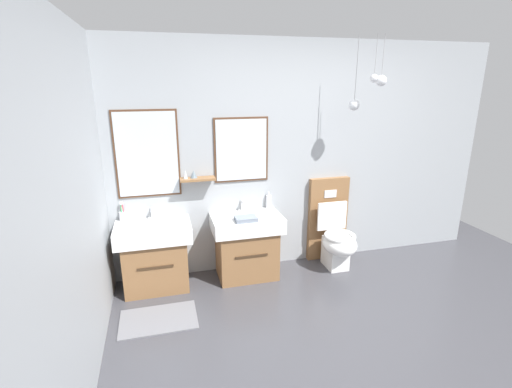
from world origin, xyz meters
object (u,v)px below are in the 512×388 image
toothbrush_cup (123,216)px  soap_dispenser (269,201)px  vanity_sink_left (155,254)px  vanity_sink_right (246,244)px  folded_hand_towel (246,219)px  toilet (333,234)px

toothbrush_cup → soap_dispenser: size_ratio=1.11×
vanity_sink_left → toothbrush_cup: 0.51m
soap_dispenser → vanity_sink_right: bearing=-148.9°
vanity_sink_right → soap_dispenser: size_ratio=3.98×
vanity_sink_left → folded_hand_towel: size_ratio=3.37×
toilet → soap_dispenser: (-0.73, 0.17, 0.40)m
vanity_sink_right → toilet: bearing=0.6°
toilet → toothbrush_cup: toilet is taller
vanity_sink_right → folded_hand_towel: (-0.04, -0.15, 0.35)m
toilet → toothbrush_cup: bearing=176.0°
toothbrush_cup → folded_hand_towel: bearing=-14.9°
vanity_sink_left → soap_dispenser: size_ratio=3.98×
toothbrush_cup → soap_dispenser: 1.55m
vanity_sink_right → soap_dispenser: bearing=31.1°
toothbrush_cup → toilet: bearing=-4.0°
toilet → folded_hand_towel: bearing=-171.5°
vanity_sink_right → toilet: 1.03m
vanity_sink_right → toilet: (1.03, 0.01, 0.00)m
vanity_sink_right → toilet: size_ratio=0.74×
vanity_sink_left → toilet: size_ratio=0.74×
vanity_sink_left → toilet: (2.00, 0.01, 0.00)m
vanity_sink_right → toothbrush_cup: bearing=172.2°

